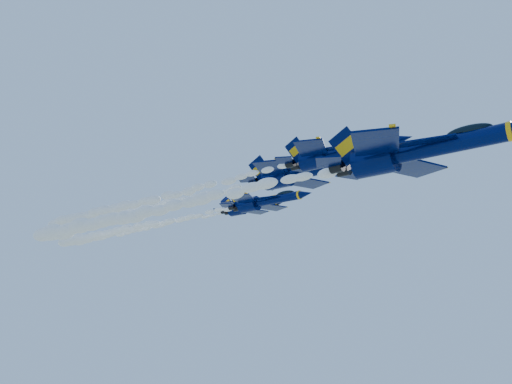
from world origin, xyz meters
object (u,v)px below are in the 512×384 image
Objects in this scene: jet_second at (338,153)px; jet_fourth at (264,201)px; jet_lead at (414,151)px; jet_third at (300,173)px; jet_fifth at (250,207)px.

jet_second is 29.53m from jet_fourth.
jet_third is (-21.41, 14.99, 5.96)m from jet_lead.
jet_fifth is at bearing 142.60° from jet_third.
jet_second is 40.03m from jet_fifth.
jet_third reaches higher than jet_second.
jet_fourth is at bearing -37.77° from jet_fifth.
jet_second is at bearing -36.85° from jet_fifth.
jet_fifth is (-22.34, 17.08, 1.76)m from jet_third.
jet_second reaches higher than jet_lead.
jet_lead is 54.80m from jet_fifth.
jet_third is at bearing 144.47° from jet_second.
jet_third is (-9.60, 6.86, 1.18)m from jet_second.
jet_third is 28.18m from jet_fifth.
jet_lead is at bearing -34.56° from jet_second.
jet_second is 0.94× the size of jet_fourth.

